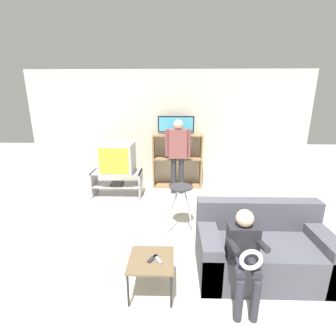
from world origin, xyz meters
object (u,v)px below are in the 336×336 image
object	(u,v)px
television_flat	(176,126)
snack_table	(151,263)
tv_stand	(117,184)
person_standing_adult	(178,150)
remote_control_black	(153,258)
remote_control_white	(158,260)
folding_stool	(181,194)
couch	(262,250)
person_seated_child	(244,252)
media_shelf	(177,160)
television_main	(117,157)

from	to	relation	value
television_flat	snack_table	xyz separation A→B (m)	(-0.26, -3.24, -1.05)
tv_stand	person_standing_adult	size ratio (longest dim) A/B	0.65
remote_control_black	remote_control_white	size ratio (longest dim) A/B	1.00
tv_stand	folding_stool	size ratio (longest dim) A/B	1.48
couch	person_seated_child	bearing A→B (deg)	-127.51
media_shelf	person_seated_child	xyz separation A→B (m)	(0.62, -3.37, -0.03)
television_main	person_standing_adult	bearing A→B (deg)	6.15
tv_stand	television_main	size ratio (longest dim) A/B	1.54
television_flat	couch	xyz separation A→B (m)	(1.02, -2.89, -1.12)
couch	person_standing_adult	world-z (taller)	person_standing_adult
remote_control_white	person_standing_adult	distance (m)	2.88
couch	media_shelf	bearing A→B (deg)	108.69
snack_table	person_seated_child	bearing A→B (deg)	-7.44
television_main	person_seated_child	world-z (taller)	television_main
media_shelf	person_standing_adult	size ratio (longest dim) A/B	0.77
media_shelf	remote_control_white	bearing A→B (deg)	-93.96
television_flat	snack_table	bearing A→B (deg)	-94.60
tv_stand	couch	world-z (taller)	couch
snack_table	couch	world-z (taller)	couch
television_main	person_standing_adult	world-z (taller)	person_standing_adult
snack_table	media_shelf	bearing A→B (deg)	84.77
media_shelf	remote_control_white	distance (m)	3.28
television_main	person_seated_child	xyz separation A→B (m)	(1.86, -2.79, -0.23)
media_shelf	person_seated_child	bearing A→B (deg)	-79.54
tv_stand	media_shelf	xyz separation A→B (m)	(1.27, 0.60, 0.37)
folding_stool	person_standing_adult	world-z (taller)	person_standing_adult
person_standing_adult	remote_control_black	bearing A→B (deg)	-95.81
television_main	couch	xyz separation A→B (m)	(2.22, -2.32, -0.53)
snack_table	person_seated_child	size ratio (longest dim) A/B	0.48
folding_stool	person_standing_adult	xyz separation A→B (m)	(-0.04, 1.40, 0.40)
remote_control_white	person_standing_adult	world-z (taller)	person_standing_adult
remote_control_black	person_standing_adult	bearing A→B (deg)	116.65
folding_stool	couch	world-z (taller)	couch
television_main	person_standing_adult	distance (m)	1.26
remote_control_black	person_standing_adult	xyz separation A→B (m)	(0.28, 2.80, 0.55)
couch	television_main	bearing A→B (deg)	133.73
media_shelf	tv_stand	bearing A→B (deg)	-154.73
snack_table	remote_control_white	bearing A→B (deg)	-13.73
television_flat	remote_control_white	distance (m)	3.41
snack_table	person_standing_adult	distance (m)	2.88
snack_table	couch	bearing A→B (deg)	15.22
remote_control_black	couch	size ratio (longest dim) A/B	0.10
remote_control_black	folding_stool	bearing A→B (deg)	109.36
person_standing_adult	television_main	bearing A→B (deg)	-173.85
folding_stool	television_flat	bearing A→B (deg)	92.52
television_flat	remote_control_black	bearing A→B (deg)	-94.31
media_shelf	remote_control_white	world-z (taller)	media_shelf
folding_stool	couch	xyz separation A→B (m)	(0.94, -1.05, -0.27)
television_main	media_shelf	xyz separation A→B (m)	(1.24, 0.58, -0.20)
television_main	television_flat	size ratio (longest dim) A/B	0.83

